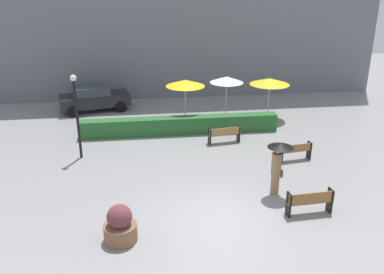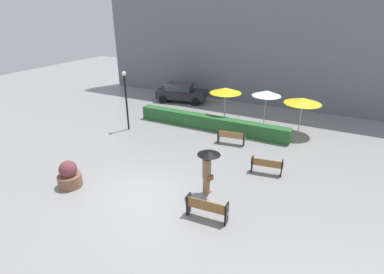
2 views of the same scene
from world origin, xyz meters
TOP-DOWN VIEW (x-y plane):
  - ground_plane at (0.00, 0.00)m, footprint 60.00×60.00m
  - bench_back_row at (1.57, 6.78)m, footprint 1.69×0.59m
  - bench_far_right at (4.35, 4.26)m, footprint 1.56×0.54m
  - bench_near_right at (3.17, -0.23)m, footprint 1.70×0.46m
  - pedestrian_with_umbrella at (2.47, 1.36)m, footprint 0.98×0.98m
  - planter_pot at (-3.39, -0.93)m, footprint 1.07×1.07m
  - lamp_post at (-5.38, 5.90)m, footprint 0.28×0.28m
  - patio_umbrella_yellow at (-0.03, 9.79)m, footprint 2.15×2.15m
  - patio_umbrella_white at (2.50, 10.83)m, footprint 1.95×1.95m
  - patio_umbrella_yellow_far at (4.91, 10.29)m, footprint 2.30×2.30m
  - hedge_strip at (-0.49, 8.40)m, footprint 10.46×0.70m
  - building_facade at (0.00, 16.00)m, footprint 28.00×1.20m
  - parked_car at (-5.36, 13.17)m, footprint 4.48×2.67m

SIDE VIEW (x-z plane):
  - ground_plane at x=0.00m, z-range 0.00..0.00m
  - hedge_strip at x=-0.49m, z-range 0.00..0.92m
  - bench_far_right at x=4.35m, z-range 0.08..0.89m
  - bench_back_row at x=1.57m, z-range 0.08..0.90m
  - bench_near_right at x=3.17m, z-range 0.08..0.97m
  - planter_pot at x=-3.39m, z-range -0.09..1.18m
  - parked_car at x=-5.36m, z-range 0.03..1.60m
  - pedestrian_with_umbrella at x=2.47m, z-range 0.31..2.42m
  - patio_umbrella_yellow_far at x=4.91m, z-range 1.02..3.42m
  - patio_umbrella_white at x=2.50m, z-range 1.04..3.50m
  - lamp_post at x=-5.38m, z-range 0.44..4.34m
  - patio_umbrella_yellow at x=-0.03m, z-range 1.11..3.70m
  - building_facade at x=0.00m, z-range 0.00..11.20m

